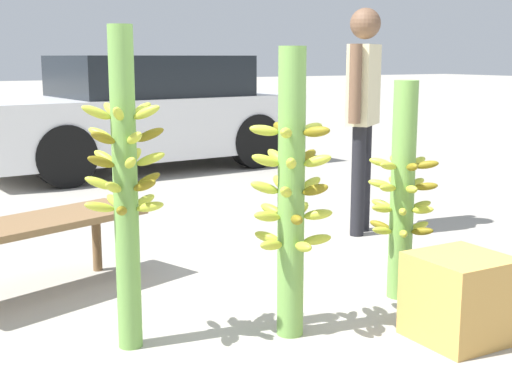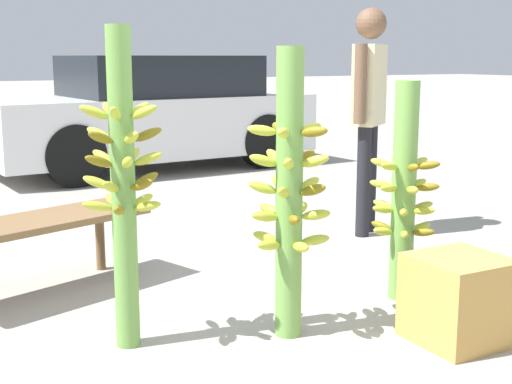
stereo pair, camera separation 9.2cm
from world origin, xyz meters
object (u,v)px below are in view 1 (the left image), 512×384
Objects in this scene: banana_stalk_right at (402,192)px; produce_crate at (460,298)px; banana_stalk_center at (291,193)px; banana_stalk_left at (125,184)px; parked_car at (141,114)px; market_bench at (33,231)px; vendor_person at (363,98)px.

banana_stalk_right is 2.94× the size of produce_crate.
produce_crate is at bearing -33.92° from banana_stalk_center.
banana_stalk_left is 0.37× the size of parked_car.
banana_stalk_left reaches higher than banana_stalk_center.
banana_stalk_right is at bearing 75.23° from produce_crate.
banana_stalk_right reaches higher than market_bench.
parked_car is (-0.29, 4.02, -0.38)m from vendor_person.
banana_stalk_center reaches higher than produce_crate.
produce_crate is (1.45, -0.72, -0.59)m from banana_stalk_left.
parked_car is at bearing -122.64° from vendor_person.
banana_stalk_left is 1.22× the size of banana_stalk_right.
banana_stalk_center is at bearing -168.88° from banana_stalk_right.
banana_stalk_center reaches higher than banana_stalk_right.
vendor_person is 4.05m from parked_car.
produce_crate is at bearing -64.15° from market_bench.
vendor_person reaches higher than market_bench.
banana_stalk_center is 0.98m from produce_crate.
produce_crate is at bearing 169.40° from parked_car.
produce_crate is (-0.17, -0.64, -0.41)m from banana_stalk_right.
banana_stalk_left is 0.87× the size of vendor_person.
banana_stalk_left is at bearing 161.27° from banana_stalk_center.
banana_stalk_center is 2.23m from vendor_person.
banana_stalk_left is at bearing 176.95° from banana_stalk_right.
vendor_person is 4.08× the size of produce_crate.
market_bench is at bearing 147.25° from parked_car.
vendor_person is (0.75, 1.33, 0.44)m from banana_stalk_right.
vendor_person is (1.61, 1.50, 0.34)m from banana_stalk_center.
vendor_person is at bearing 64.92° from produce_crate.
banana_stalk_left is 5.66m from parked_car.
parked_car is (1.33, 5.52, -0.05)m from banana_stalk_center.
banana_stalk_right is at bearing 23.78° from vendor_person.
banana_stalk_center is 0.88m from banana_stalk_right.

